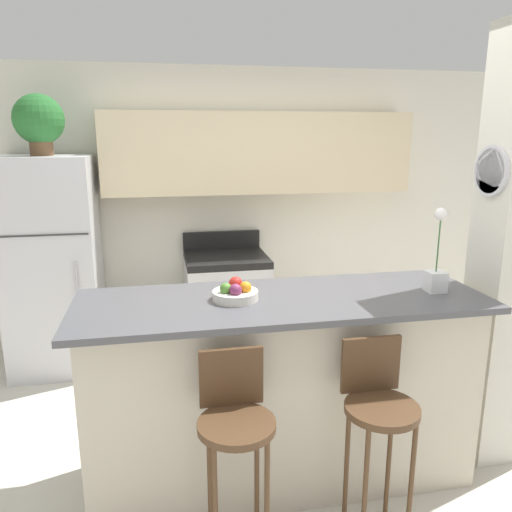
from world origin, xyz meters
The scene contains 12 objects.
ground_plane centered at (0.00, 0.00, 0.00)m, with size 14.00×14.00×0.00m, color beige.
wall_back centered at (0.11, 2.08, 1.49)m, with size 5.60×0.38×2.55m.
pillar_right centered at (1.36, -0.02, 1.28)m, with size 0.38×0.32×2.55m.
counter_bar centered at (0.00, 0.00, 0.55)m, with size 2.22×0.75×1.10m.
refrigerator centered at (-1.52, 1.76, 0.90)m, with size 0.73×0.70×1.79m.
stove_range centered at (-0.07, 1.79, 0.46)m, with size 0.72×0.66×1.07m.
bar_stool_left centered at (-0.34, -0.52, 0.68)m, with size 0.35×0.35×1.01m.
bar_stool_right centered at (0.34, -0.52, 0.68)m, with size 0.35×0.35×1.01m.
potted_plant_on_fridge centered at (-1.52, 1.76, 2.06)m, with size 0.39×0.39×0.47m.
orchid_vase centered at (0.87, -0.05, 1.24)m, with size 0.10×0.10×0.47m.
fruit_bowl centered at (-0.25, 0.02, 1.13)m, with size 0.24×0.24×0.11m.
trash_bin centered at (-0.93, 1.52, 0.19)m, with size 0.28×0.28×0.38m.
Camera 1 is at (-0.64, -2.49, 1.96)m, focal length 35.00 mm.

